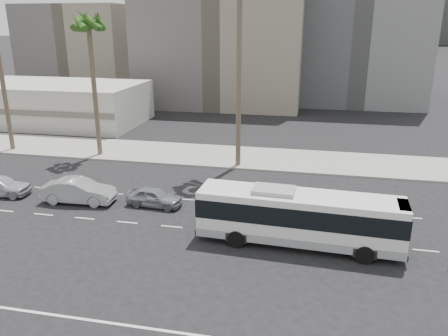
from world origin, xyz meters
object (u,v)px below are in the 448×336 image
(city_bus, at_px, (299,216))
(car_b, at_px, (79,191))
(car_a, at_px, (154,197))
(palm_mid, at_px, (88,25))

(city_bus, xyz_separation_m, car_b, (-15.58, 3.13, -0.89))
(city_bus, height_order, car_a, city_bus)
(car_b, xyz_separation_m, palm_mid, (-3.97, 11.08, 11.10))
(car_a, distance_m, car_b, 5.52)
(car_a, xyz_separation_m, car_b, (-5.50, -0.47, 0.19))
(city_bus, height_order, car_b, city_bus)
(city_bus, relative_size, palm_mid, 0.88)
(car_a, relative_size, palm_mid, 0.30)
(palm_mid, bearing_deg, car_b, -70.29)
(city_bus, relative_size, car_a, 2.98)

